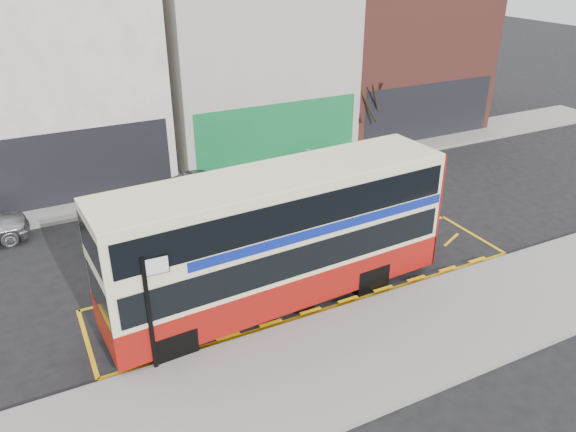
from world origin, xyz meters
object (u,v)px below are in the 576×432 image
bus_stop_post (150,303)px  double_decker_bus (279,237)px  car_white (352,163)px  street_tree_right (366,91)px  car_grey (204,188)px

bus_stop_post → double_decker_bus: bearing=21.1°
bus_stop_post → car_white: 14.84m
car_white → bus_stop_post: bearing=142.7°
bus_stop_post → street_tree_right: size_ratio=0.70×
bus_stop_post → street_tree_right: 18.40m
double_decker_bus → street_tree_right: street_tree_right is taller
car_white → street_tree_right: bearing=-27.1°
bus_stop_post → car_white: size_ratio=0.76×
double_decker_bus → bus_stop_post: bearing=-164.2°
bus_stop_post → car_white: bearing=39.7°
car_grey → street_tree_right: bearing=-85.4°
car_grey → street_tree_right: 10.19m
street_tree_right → bus_stop_post: bearing=-140.3°
double_decker_bus → car_grey: size_ratio=2.77×
double_decker_bus → bus_stop_post: double_decker_bus is taller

